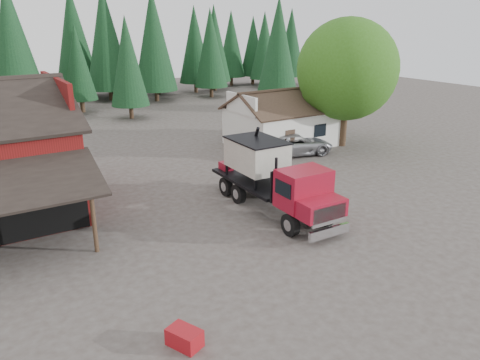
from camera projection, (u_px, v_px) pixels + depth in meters
ground at (227, 240)px, 22.38m from camera, size 120.00×120.00×0.00m
farmhouse at (282, 125)px, 38.76m from camera, size 8.60×6.42×4.65m
deciduous_tree at (347, 73)px, 36.95m from camera, size 8.00×8.00×10.20m
conifer_backdrop at (49, 107)px, 56.03m from camera, size 76.00×16.00×16.00m
near_pine_b at (127, 61)px, 47.49m from camera, size 3.96×3.96×10.40m
near_pine_c at (278, 48)px, 51.97m from camera, size 4.84×4.84×12.40m
near_pine_d at (12, 47)px, 45.20m from camera, size 5.28×5.28×13.40m
feed_truck at (273, 176)px, 25.22m from camera, size 2.77×9.43×4.24m
silver_car at (294, 144)px, 36.11m from camera, size 6.51×4.03×1.68m
equip_box at (184, 338)px, 15.06m from camera, size 1.08×1.29×0.60m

